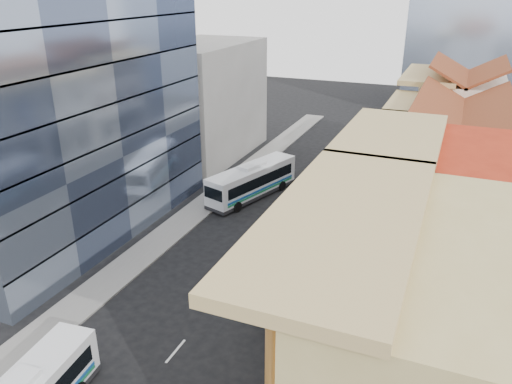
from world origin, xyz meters
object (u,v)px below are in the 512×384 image
at_px(office_tower, 51,58).
at_px(bus_left_far, 252,180).
at_px(shophouse_tan, 426,370).
at_px(bus_right, 316,255).

distance_m(office_tower, bus_left_far, 21.81).
distance_m(shophouse_tan, bus_left_far, 32.85).
xyz_separation_m(office_tower, bus_right, (22.50, -0.04, -12.97)).
xyz_separation_m(shophouse_tan, office_tower, (-31.00, 14.00, 9.00)).
xyz_separation_m(shophouse_tan, bus_left_far, (-18.93, 26.52, -4.17)).
bearing_deg(bus_right, office_tower, -171.39).
relative_size(office_tower, bus_right, 2.37).
xyz_separation_m(shophouse_tan, bus_right, (-8.50, 13.96, -3.97)).
height_order(shophouse_tan, bus_right, shophouse_tan).
relative_size(bus_left_far, bus_right, 0.90).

